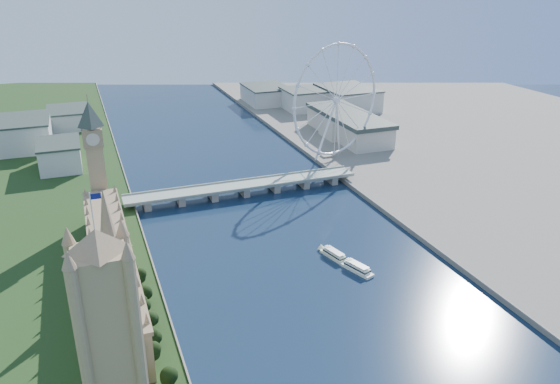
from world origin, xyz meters
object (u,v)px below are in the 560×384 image
victoria_tower (108,322)px  tour_boat_near (334,258)px  tour_boat_far (357,271)px  london_eye (336,101)px

victoria_tower → tour_boat_near: 199.56m
tour_boat_near → tour_boat_far: bearing=-88.0°
victoria_tower → london_eye: size_ratio=0.90×
victoria_tower → london_eye: london_eye is taller
victoria_tower → tour_boat_far: (167.55, 81.63, -54.49)m
london_eye → tour_boat_near: 227.19m
victoria_tower → tour_boat_far: 194.18m
tour_boat_near → tour_boat_far: tour_boat_far is taller
london_eye → tour_boat_near: bearing=-115.7°
tour_boat_near → tour_boat_far: 23.85m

